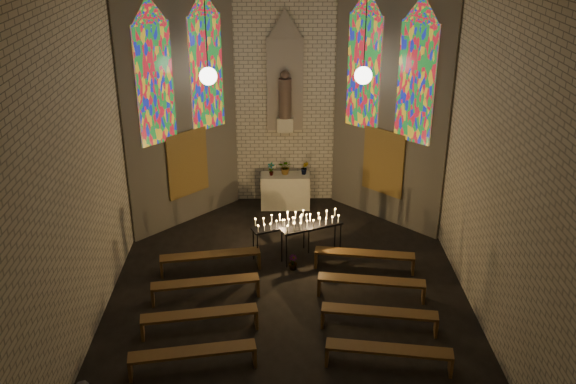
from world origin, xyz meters
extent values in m
plane|color=black|center=(0.00, 0.00, 0.00)|extent=(12.00, 12.00, 0.00)
cube|color=beige|center=(0.00, 6.00, 3.50)|extent=(8.00, 0.02, 7.00)
cube|color=beige|center=(0.00, -6.00, 3.50)|extent=(8.00, 0.02, 7.00)
cube|color=beige|center=(-4.00, 0.00, 3.50)|extent=(0.02, 12.00, 7.00)
cube|color=beige|center=(4.00, 0.00, 3.50)|extent=(0.02, 12.00, 7.00)
cube|color=beige|center=(-2.75, 4.75, 3.50)|extent=(2.72, 2.72, 7.00)
cube|color=beige|center=(2.75, 4.75, 3.50)|extent=(2.72, 2.72, 7.00)
cube|color=#4C3F8C|center=(-3.21, 4.06, 4.00)|extent=(0.78, 0.78, 3.00)
cube|color=#4C3F8C|center=(-2.06, 5.21, 4.00)|extent=(0.78, 0.78, 3.00)
cube|color=#4C3F8C|center=(2.06, 5.21, 4.00)|extent=(0.78, 0.78, 3.00)
cube|color=#4C3F8C|center=(3.21, 4.06, 4.00)|extent=(0.78, 0.78, 3.00)
cube|color=brown|center=(-2.63, 4.63, 1.70)|extent=(0.95, 0.95, 1.80)
cube|color=brown|center=(2.63, 4.63, 1.70)|extent=(0.95, 0.95, 1.80)
cube|color=gray|center=(0.00, 5.92, 3.50)|extent=(1.00, 0.12, 2.60)
cone|color=gray|center=(0.00, 5.92, 5.15)|extent=(1.00, 1.00, 0.80)
cube|color=beige|center=(0.00, 5.78, 2.40)|extent=(0.45, 0.30, 0.40)
cylinder|color=brown|center=(0.00, 5.78, 3.15)|extent=(0.36, 0.36, 1.10)
sphere|color=brown|center=(0.00, 5.78, 3.80)|extent=(0.26, 0.26, 0.26)
sphere|color=white|center=(-1.90, 4.10, 4.20)|extent=(0.44, 0.44, 0.44)
cylinder|color=black|center=(-1.90, 4.10, 5.60)|extent=(0.02, 0.02, 2.80)
sphere|color=white|center=(1.90, 4.10, 4.20)|extent=(0.44, 0.44, 0.44)
cylinder|color=black|center=(1.90, 4.10, 5.60)|extent=(0.02, 0.02, 2.80)
cube|color=beige|center=(0.00, 5.45, 0.50)|extent=(1.40, 0.60, 1.00)
imported|color=#4C723F|center=(-0.40, 5.42, 1.19)|extent=(0.23, 0.19, 0.38)
imported|color=#4C723F|center=(0.01, 5.51, 1.21)|extent=(0.46, 0.42, 0.42)
imported|color=#4C723F|center=(0.55, 5.49, 1.20)|extent=(0.24, 0.20, 0.39)
imported|color=#4C723F|center=(0.13, 1.96, 0.19)|extent=(0.28, 0.28, 0.37)
cube|color=black|center=(-0.14, 2.60, 0.84)|extent=(1.48, 0.90, 0.05)
cylinder|color=black|center=(-0.72, 2.20, 0.41)|extent=(0.03, 0.03, 0.82)
cylinder|color=black|center=(0.54, 2.74, 0.41)|extent=(0.03, 0.03, 0.82)
cylinder|color=black|center=(-0.83, 2.45, 0.41)|extent=(0.03, 0.03, 0.82)
cylinder|color=black|center=(0.43, 2.99, 0.41)|extent=(0.03, 0.03, 0.82)
cube|color=black|center=(0.60, 2.47, 0.89)|extent=(1.58, 0.94, 0.05)
cylinder|color=black|center=(-0.02, 2.05, 0.44)|extent=(0.03, 0.03, 0.87)
cylinder|color=black|center=(1.32, 2.61, 0.44)|extent=(0.03, 0.03, 0.87)
cylinder|color=black|center=(-0.13, 2.32, 0.44)|extent=(0.03, 0.03, 0.87)
cylinder|color=black|center=(1.21, 2.88, 0.44)|extent=(0.03, 0.03, 0.87)
cube|color=brown|center=(-1.84, 1.94, 0.43)|extent=(2.40, 0.70, 0.06)
cube|color=brown|center=(-2.98, 1.75, 0.21)|extent=(0.11, 0.34, 0.43)
cube|color=brown|center=(-0.70, 2.12, 0.21)|extent=(0.11, 0.34, 0.43)
cube|color=brown|center=(1.84, 1.94, 0.43)|extent=(2.40, 0.70, 0.06)
cube|color=brown|center=(0.70, 2.12, 0.21)|extent=(0.11, 0.34, 0.43)
cube|color=brown|center=(2.98, 1.75, 0.21)|extent=(0.11, 0.34, 0.43)
cube|color=brown|center=(-1.84, 0.74, 0.43)|extent=(2.40, 0.70, 0.06)
cube|color=brown|center=(-2.98, 0.55, 0.21)|extent=(0.11, 0.34, 0.43)
cube|color=brown|center=(-0.70, 0.92, 0.21)|extent=(0.11, 0.34, 0.43)
cube|color=brown|center=(1.84, 0.74, 0.43)|extent=(2.40, 0.70, 0.06)
cube|color=brown|center=(0.70, 0.92, 0.21)|extent=(0.11, 0.34, 0.43)
cube|color=brown|center=(2.98, 0.55, 0.21)|extent=(0.11, 0.34, 0.43)
cube|color=brown|center=(-1.84, -0.46, 0.43)|extent=(2.40, 0.70, 0.06)
cube|color=brown|center=(-2.98, -0.65, 0.21)|extent=(0.11, 0.34, 0.43)
cube|color=brown|center=(-0.70, -0.28, 0.21)|extent=(0.11, 0.34, 0.43)
cube|color=brown|center=(1.84, -0.46, 0.43)|extent=(2.40, 0.70, 0.06)
cube|color=brown|center=(0.70, -0.28, 0.21)|extent=(0.11, 0.34, 0.43)
cube|color=brown|center=(2.98, -0.65, 0.21)|extent=(0.11, 0.34, 0.43)
cube|color=brown|center=(-1.84, -1.66, 0.43)|extent=(2.40, 0.70, 0.06)
cube|color=brown|center=(-2.98, -1.85, 0.21)|extent=(0.11, 0.34, 0.43)
cube|color=brown|center=(-0.70, -1.48, 0.21)|extent=(0.11, 0.34, 0.43)
cube|color=brown|center=(1.84, -1.66, 0.43)|extent=(2.40, 0.70, 0.06)
cube|color=brown|center=(0.70, -1.48, 0.21)|extent=(0.11, 0.34, 0.43)
cube|color=brown|center=(2.98, -1.85, 0.21)|extent=(0.11, 0.34, 0.43)
camera|label=1|loc=(-0.24, -11.36, 8.07)|focal=40.00mm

